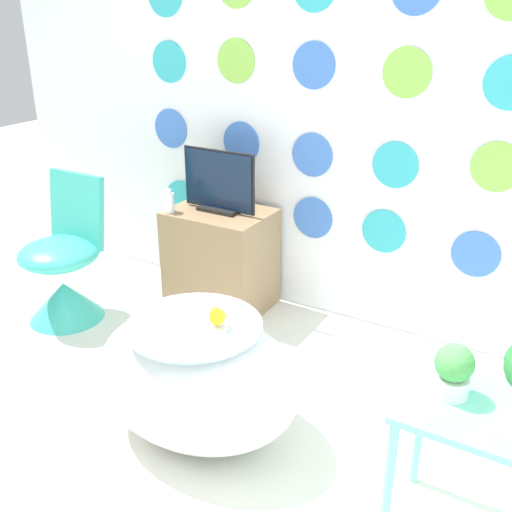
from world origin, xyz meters
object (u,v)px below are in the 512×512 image
(vase, at_px, (168,202))
(potted_plant_left, at_px, (454,370))
(chair, at_px, (64,275))
(tv, at_px, (219,184))
(bathtub, at_px, (197,376))

(vase, distance_m, potted_plant_left, 1.92)
(chair, relative_size, vase, 6.20)
(potted_plant_left, bearing_deg, chair, 169.38)
(vase, height_order, potted_plant_left, potted_plant_left)
(tv, distance_m, vase, 0.29)
(chair, bearing_deg, vase, 43.68)
(chair, relative_size, tv, 1.80)
(vase, bearing_deg, chair, -136.32)
(bathtub, xyz_separation_m, vase, (-0.77, 0.83, 0.37))
(bathtub, relative_size, vase, 6.79)
(bathtub, xyz_separation_m, potted_plant_left, (0.97, 0.01, 0.36))
(chair, distance_m, tv, 0.99)
(tv, bearing_deg, chair, -139.37)
(chair, xyz_separation_m, vase, (0.43, 0.41, 0.38))
(bathtub, relative_size, chair, 1.09)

